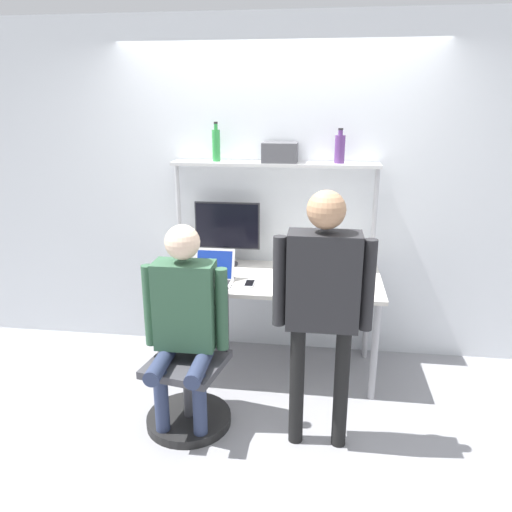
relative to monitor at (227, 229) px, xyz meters
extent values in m
plane|color=gray|center=(0.38, -0.67, -1.08)|extent=(12.00, 12.00, 0.00)
cube|color=silver|center=(0.38, 0.17, 0.27)|extent=(8.00, 0.06, 2.70)
cube|color=beige|center=(0.38, -0.25, -0.31)|extent=(1.68, 0.79, 0.03)
cylinder|color=#A5A5AA|center=(-0.40, -0.59, -0.70)|extent=(0.05, 0.05, 0.75)
cylinder|color=#A5A5AA|center=(1.16, -0.59, -0.70)|extent=(0.05, 0.05, 0.75)
cylinder|color=#A5A5AA|center=(-0.40, 0.08, -0.70)|extent=(0.05, 0.05, 0.75)
cylinder|color=#A5A5AA|center=(1.16, 0.08, -0.70)|extent=(0.05, 0.05, 0.75)
cube|color=silver|center=(0.38, 0.02, 0.52)|extent=(1.60, 0.23, 0.02)
cylinder|color=#B2B2B7|center=(-0.40, 0.02, -0.27)|extent=(0.04, 0.04, 1.61)
cylinder|color=#B2B2B7|center=(1.15, 0.02, -0.27)|extent=(0.04, 0.04, 1.61)
cylinder|color=#333338|center=(0.00, 0.00, -0.29)|extent=(0.17, 0.17, 0.01)
cylinder|color=#333338|center=(0.00, 0.00, -0.22)|extent=(0.06, 0.06, 0.14)
cube|color=#333338|center=(0.00, 0.00, 0.03)|extent=(0.53, 0.01, 0.38)
cube|color=black|center=(0.00, 0.00, 0.03)|extent=(0.50, 0.02, 0.36)
cube|color=silver|center=(-0.03, -0.43, -0.29)|extent=(0.30, 0.23, 0.01)
cube|color=black|center=(-0.03, -0.45, -0.29)|extent=(0.26, 0.13, 0.00)
cube|color=silver|center=(-0.03, -0.35, -0.18)|extent=(0.30, 0.09, 0.22)
cube|color=navy|center=(-0.03, -0.36, -0.18)|extent=(0.27, 0.08, 0.19)
cube|color=silver|center=(0.24, -0.43, -0.29)|extent=(0.07, 0.15, 0.01)
cube|color=black|center=(0.24, -0.43, -0.29)|extent=(0.06, 0.13, 0.00)
cylinder|color=black|center=(-0.08, -1.05, -1.05)|extent=(0.56, 0.56, 0.06)
cylinder|color=#4C4C51|center=(-0.08, -1.05, -0.84)|extent=(0.06, 0.06, 0.36)
cube|color=#3F3F44|center=(-0.08, -1.05, -0.63)|extent=(0.54, 0.54, 0.05)
cube|color=#3F3F44|center=(-0.04, -0.85, -0.38)|extent=(0.41, 0.12, 0.45)
cylinder|color=#2D3856|center=(-0.20, -1.22, -0.84)|extent=(0.09, 0.09, 0.47)
cylinder|color=#2D3856|center=(0.05, -1.22, -0.84)|extent=(0.09, 0.09, 0.47)
cylinder|color=#2D3856|center=(-0.20, -1.19, -0.56)|extent=(0.10, 0.38, 0.10)
cylinder|color=#2D3856|center=(0.05, -1.19, -0.56)|extent=(0.10, 0.38, 0.10)
cube|color=#33593F|center=(-0.08, -1.02, -0.24)|extent=(0.38, 0.20, 0.56)
cylinder|color=#33593F|center=(-0.31, -1.02, -0.25)|extent=(0.08, 0.08, 0.54)
cylinder|color=#33593F|center=(0.16, -1.02, -0.25)|extent=(0.08, 0.08, 0.54)
sphere|color=beige|center=(-0.08, -1.02, 0.17)|extent=(0.22, 0.22, 0.22)
cylinder|color=black|center=(0.64, -1.13, -0.68)|extent=(0.09, 0.09, 0.80)
cylinder|color=black|center=(0.91, -1.13, -0.68)|extent=(0.09, 0.09, 0.80)
cube|color=#262628|center=(0.77, -1.13, 0.01)|extent=(0.41, 0.20, 0.57)
cylinder|color=#262628|center=(0.52, -1.13, -0.01)|extent=(0.08, 0.08, 0.54)
cylinder|color=#262628|center=(1.03, -1.13, -0.01)|extent=(0.08, 0.08, 0.54)
sphere|color=tan|center=(0.77, -1.13, 0.42)|extent=(0.22, 0.22, 0.22)
cylinder|color=#2D8C3F|center=(-0.08, 0.02, 0.66)|extent=(0.06, 0.06, 0.24)
cylinder|color=#2D8C3F|center=(-0.08, 0.02, 0.80)|extent=(0.03, 0.03, 0.04)
cylinder|color=black|center=(-0.08, 0.02, 0.83)|extent=(0.03, 0.03, 0.01)
cylinder|color=#593372|center=(0.86, 0.02, 0.64)|extent=(0.08, 0.08, 0.21)
cylinder|color=#593372|center=(0.86, 0.02, 0.76)|extent=(0.03, 0.03, 0.04)
cylinder|color=black|center=(0.86, 0.02, 0.79)|extent=(0.04, 0.04, 0.01)
cube|color=#4C4C51|center=(0.42, 0.02, 0.61)|extent=(0.27, 0.21, 0.15)
camera|label=1|loc=(0.75, -3.83, 0.98)|focal=35.00mm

